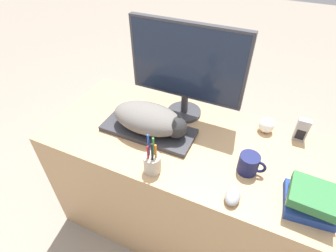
{
  "coord_description": "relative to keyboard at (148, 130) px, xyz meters",
  "views": [
    {
      "loc": [
        0.29,
        -0.56,
        1.61
      ],
      "look_at": [
        -0.1,
        0.3,
        0.8
      ],
      "focal_mm": 28.0,
      "sensor_mm": 36.0,
      "label": 1
    }
  ],
  "objects": [
    {
      "name": "phone",
      "position": [
        0.68,
        0.25,
        0.05
      ],
      "size": [
        0.06,
        0.03,
        0.12
      ],
      "color": "#99999E",
      "rests_on": "desk"
    },
    {
      "name": "computer_mouse",
      "position": [
        0.47,
        -0.21,
        0.01
      ],
      "size": [
        0.06,
        0.09,
        0.04
      ],
      "color": "gray",
      "rests_on": "desk"
    },
    {
      "name": "desk",
      "position": [
        0.2,
        0.03,
        -0.38
      ],
      "size": [
        1.41,
        0.63,
        0.74
      ],
      "color": "tan",
      "rests_on": "ground_plane"
    },
    {
      "name": "keyboard",
      "position": [
        0.0,
        0.0,
        0.0
      ],
      "size": [
        0.46,
        0.19,
        0.02
      ],
      "color": "#2D2D33",
      "rests_on": "desk"
    },
    {
      "name": "monitor",
      "position": [
        0.1,
        0.21,
        0.27
      ],
      "size": [
        0.57,
        0.18,
        0.49
      ],
      "color": "#333338",
      "rests_on": "desk"
    },
    {
      "name": "pen_cup",
      "position": [
        0.13,
        -0.21,
        0.04
      ],
      "size": [
        0.07,
        0.07,
        0.19
      ],
      "color": "#B2A893",
      "rests_on": "desk"
    },
    {
      "name": "coffee_mug",
      "position": [
        0.5,
        -0.05,
        0.03
      ],
      "size": [
        0.12,
        0.08,
        0.09
      ],
      "color": "#141947",
      "rests_on": "desk"
    },
    {
      "name": "baseball",
      "position": [
        0.53,
        0.25,
        0.03
      ],
      "size": [
        0.08,
        0.08,
        0.08
      ],
      "color": "silver",
      "rests_on": "desk"
    },
    {
      "name": "book_stack",
      "position": [
        0.74,
        -0.13,
        0.04
      ],
      "size": [
        0.19,
        0.18,
        0.11
      ],
      "color": "navy",
      "rests_on": "desk"
    },
    {
      "name": "cat",
      "position": [
        0.02,
        0.0,
        0.08
      ],
      "size": [
        0.38,
        0.19,
        0.13
      ],
      "color": "#66605B",
      "rests_on": "keyboard"
    }
  ]
}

